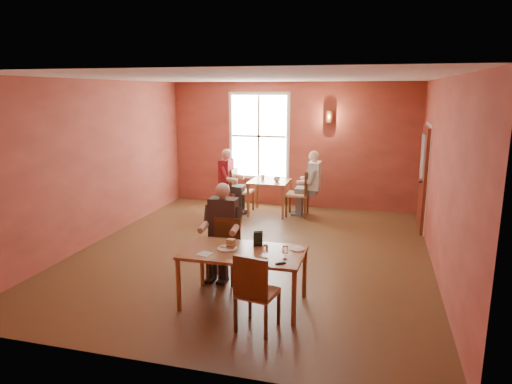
% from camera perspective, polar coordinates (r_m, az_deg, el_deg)
% --- Properties ---
extents(ground, '(6.00, 7.00, 0.01)m').
position_cam_1_polar(ground, '(8.13, -0.37, -7.54)').
color(ground, brown).
rests_on(ground, ground).
extents(wall_back, '(6.00, 0.04, 3.00)m').
position_cam_1_polar(wall_back, '(11.12, 4.44, 5.86)').
color(wall_back, brown).
rests_on(wall_back, ground).
extents(wall_front, '(6.00, 0.04, 3.00)m').
position_cam_1_polar(wall_front, '(4.55, -12.22, -4.31)').
color(wall_front, brown).
rests_on(wall_front, ground).
extents(wall_left, '(0.04, 7.00, 3.00)m').
position_cam_1_polar(wall_left, '(9.00, -19.16, 3.61)').
color(wall_left, brown).
rests_on(wall_left, ground).
extents(wall_right, '(0.04, 7.00, 3.00)m').
position_cam_1_polar(wall_right, '(7.53, 22.21, 1.73)').
color(wall_right, brown).
rests_on(wall_right, ground).
extents(ceiling, '(6.00, 7.00, 0.04)m').
position_cam_1_polar(ceiling, '(7.63, -0.40, 14.11)').
color(ceiling, white).
rests_on(ceiling, wall_back).
extents(window, '(1.36, 0.10, 1.96)m').
position_cam_1_polar(window, '(11.22, 0.36, 6.99)').
color(window, white).
rests_on(window, wall_back).
extents(door, '(0.12, 1.04, 2.10)m').
position_cam_1_polar(door, '(9.85, 20.09, 1.61)').
color(door, maroon).
rests_on(door, ground).
extents(wall_sconce, '(0.16, 0.16, 0.28)m').
position_cam_1_polar(wall_sconce, '(10.83, 9.15, 9.28)').
color(wall_sconce, brown).
rests_on(wall_sconce, wall_back).
extents(main_table, '(1.58, 0.89, 0.74)m').
position_cam_1_polar(main_table, '(6.15, -1.57, -10.65)').
color(main_table, brown).
rests_on(main_table, ground).
extents(chair_diner_main, '(0.41, 0.41, 0.93)m').
position_cam_1_polar(chair_diner_main, '(6.84, -4.06, -7.39)').
color(chair_diner_main, '#3D2110').
rests_on(chair_diner_main, ground).
extents(diner_main, '(0.56, 0.56, 1.39)m').
position_cam_1_polar(diner_main, '(6.73, -4.17, -5.63)').
color(diner_main, '#463022').
rests_on(diner_main, ground).
extents(chair_empty, '(0.50, 0.50, 0.97)m').
position_cam_1_polar(chair_empty, '(5.51, 0.20, -12.26)').
color(chair_empty, '#432211').
rests_on(chair_empty, ground).
extents(plate_food, '(0.33, 0.33, 0.03)m').
position_cam_1_polar(plate_food, '(6.09, -3.64, -6.99)').
color(plate_food, silver).
rests_on(plate_food, main_table).
extents(sandwich, '(0.10, 0.10, 0.12)m').
position_cam_1_polar(sandwich, '(6.08, -3.15, -6.60)').
color(sandwich, tan).
rests_on(sandwich, main_table).
extents(goblet_b, '(0.09, 0.09, 0.18)m').
position_cam_1_polar(goblet_b, '(5.72, 3.67, -7.52)').
color(goblet_b, silver).
rests_on(goblet_b, main_table).
extents(goblet_c, '(0.10, 0.10, 0.19)m').
position_cam_1_polar(goblet_c, '(5.74, 1.14, -7.42)').
color(goblet_c, white).
rests_on(goblet_c, main_table).
extents(menu_stand, '(0.14, 0.10, 0.20)m').
position_cam_1_polar(menu_stand, '(6.17, 0.25, -5.87)').
color(menu_stand, black).
rests_on(menu_stand, main_table).
extents(knife, '(0.20, 0.09, 0.00)m').
position_cam_1_polar(knife, '(5.77, -2.68, -8.27)').
color(knife, silver).
rests_on(knife, main_table).
extents(napkin, '(0.21, 0.21, 0.01)m').
position_cam_1_polar(napkin, '(5.95, -6.42, -7.69)').
color(napkin, white).
rests_on(napkin, main_table).
extents(side_plate, '(0.20, 0.20, 0.01)m').
position_cam_1_polar(side_plate, '(6.09, 5.20, -7.14)').
color(side_plate, white).
rests_on(side_plate, main_table).
extents(sunglasses, '(0.13, 0.09, 0.02)m').
position_cam_1_polar(sunglasses, '(5.60, 3.06, -8.90)').
color(sunglasses, black).
rests_on(sunglasses, main_table).
extents(second_table, '(0.88, 0.88, 0.78)m').
position_cam_1_polar(second_table, '(10.51, 1.70, -0.65)').
color(second_table, brown).
rests_on(second_table, ground).
extents(chair_diner_white, '(0.46, 0.46, 1.05)m').
position_cam_1_polar(chair_diner_white, '(10.36, 5.20, -0.13)').
color(chair_diner_white, brown).
rests_on(chair_diner_white, ground).
extents(diner_white, '(0.57, 0.57, 1.44)m').
position_cam_1_polar(diner_white, '(10.31, 5.39, 0.90)').
color(diner_white, silver).
rests_on(diner_white, ground).
extents(chair_diner_maroon, '(0.45, 0.45, 1.02)m').
position_cam_1_polar(chair_diner_maroon, '(10.65, -1.70, 0.19)').
color(chair_diner_maroon, brown).
rests_on(chair_diner_maroon, ground).
extents(diner_maroon, '(0.58, 0.58, 1.44)m').
position_cam_1_polar(diner_maroon, '(10.62, -1.86, 1.30)').
color(diner_maroon, maroon).
rests_on(diner_maroon, ground).
extents(cup_a, '(0.18, 0.18, 0.11)m').
position_cam_1_polar(cup_a, '(10.31, 2.63, 1.61)').
color(cup_a, white).
rests_on(cup_a, second_table).
extents(cup_b, '(0.11, 0.11, 0.10)m').
position_cam_1_polar(cup_b, '(10.59, 0.84, 1.87)').
color(cup_b, white).
rests_on(cup_b, second_table).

